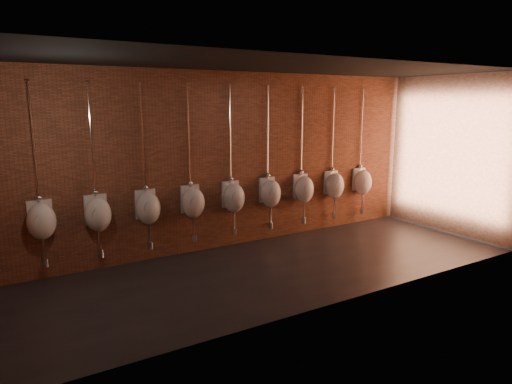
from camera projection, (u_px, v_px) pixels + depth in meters
ground at (277, 268)px, 7.42m from camera, size 8.50×8.50×0.00m
room_shell at (278, 145)px, 7.03m from camera, size 8.54×3.04×3.22m
urinal_0 at (41, 220)px, 6.70m from camera, size 0.42×0.37×2.72m
urinal_1 at (98, 214)px, 7.11m from camera, size 0.42×0.37×2.72m
urinal_2 at (148, 208)px, 7.52m from camera, size 0.42×0.37×2.72m
urinal_3 at (193, 202)px, 7.93m from camera, size 0.42×0.37×2.72m
urinal_4 at (234, 197)px, 8.34m from camera, size 0.42×0.37×2.72m
urinal_5 at (270, 193)px, 8.75m from camera, size 0.42×0.37×2.72m
urinal_6 at (304, 189)px, 9.16m from camera, size 0.42×0.37×2.72m
urinal_7 at (335, 185)px, 9.57m from camera, size 0.42×0.37×2.72m
urinal_8 at (363, 182)px, 9.98m from camera, size 0.42×0.37×2.72m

